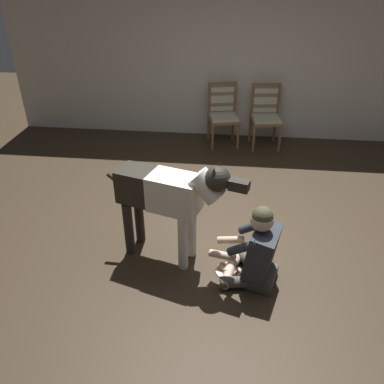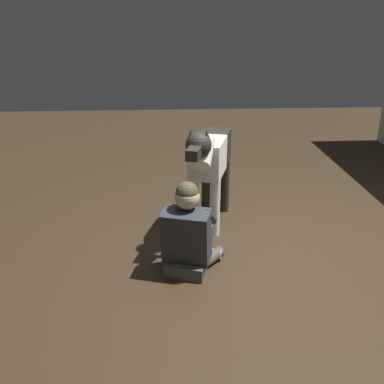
{
  "view_description": "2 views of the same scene",
  "coord_description": "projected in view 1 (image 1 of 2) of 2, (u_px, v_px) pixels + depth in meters",
  "views": [
    {
      "loc": [
        0.03,
        -3.52,
        2.7
      ],
      "look_at": [
        -0.32,
        -0.34,
        0.77
      ],
      "focal_mm": 36.62,
      "sensor_mm": 36.0,
      "label": 1
    },
    {
      "loc": [
        3.68,
        -0.81,
        2.12
      ],
      "look_at": [
        -0.05,
        -0.58,
        0.59
      ],
      "focal_mm": 41.23,
      "sensor_mm": 36.0,
      "label": 2
    }
  ],
  "objects": [
    {
      "name": "large_dog",
      "position": [
        169.0,
        195.0,
        3.73
      ],
      "size": [
        1.42,
        0.56,
        1.17
      ],
      "color": "silver",
      "rests_on": "ground"
    },
    {
      "name": "dining_chair_left_of_pair",
      "position": [
        223.0,
        111.0,
        6.36
      ],
      "size": [
        0.55,
        0.55,
        0.98
      ],
      "color": "brown",
      "rests_on": "ground"
    },
    {
      "name": "hot_dog_on_plate",
      "position": [
        228.0,
        270.0,
        3.89
      ],
      "size": [
        0.25,
        0.25,
        0.06
      ],
      "color": "silver",
      "rests_on": "ground"
    },
    {
      "name": "back_wall",
      "position": [
        235.0,
        58.0,
        6.28
      ],
      "size": [
        7.48,
        0.1,
        2.6
      ],
      "primitive_type": "cube",
      "color": "beige",
      "rests_on": "ground"
    },
    {
      "name": "person_sitting_on_floor",
      "position": [
        256.0,
        251.0,
        3.64
      ],
      "size": [
        0.69,
        0.59,
        0.84
      ],
      "color": "#48443B",
      "rests_on": "ground"
    },
    {
      "name": "ground_plane",
      "position": [
        224.0,
        237.0,
        4.39
      ],
      "size": [
        13.28,
        13.28,
        0.0
      ],
      "primitive_type": "plane",
      "color": "#342719"
    },
    {
      "name": "dining_chair_right_of_pair",
      "position": [
        266.0,
        113.0,
        6.3
      ],
      "size": [
        0.51,
        0.52,
        0.98
      ],
      "color": "brown",
      "rests_on": "ground"
    }
  ]
}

